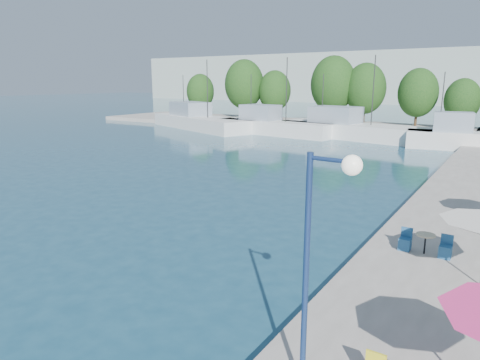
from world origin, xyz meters
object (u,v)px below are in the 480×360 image
Objects in this scene: trawler_01 at (199,121)px; trawler_02 at (273,126)px; street_lamp at (323,235)px; trawler_04 at (468,139)px; trawler_03 at (352,130)px.

trawler_01 and trawler_02 have the same top height.
trawler_02 is 49.37m from street_lamp.
trawler_04 is 2.51× the size of street_lamp.
trawler_01 is at bearing 169.17° from trawler_04.
trawler_03 is 13.11m from trawler_04.
trawler_01 is at bearing -174.59° from trawler_02.
trawler_03 is (10.22, 1.51, -0.00)m from trawler_02.
trawler_03 is 1.58× the size of trawler_04.
street_lamp is at bearing -53.75° from trawler_02.
trawler_01 is at bearing 134.40° from street_lamp.
trawler_02 is 10.34m from trawler_03.
trawler_02 is at bearing 123.43° from street_lamp.
trawler_04 is at bearing 95.49° from street_lamp.
trawler_02 and trawler_04 have the same top height.
trawler_01 and trawler_04 have the same top height.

